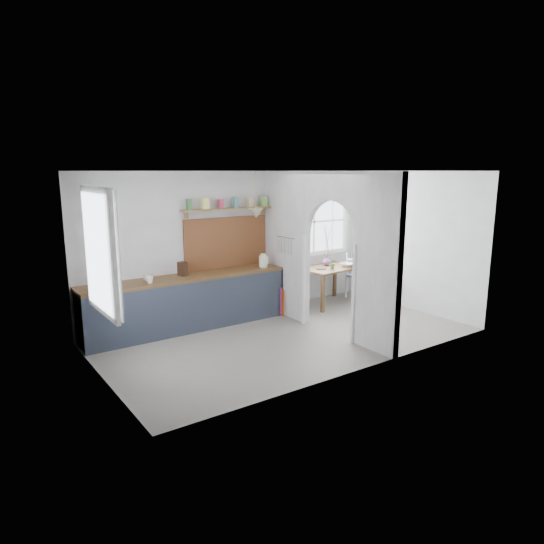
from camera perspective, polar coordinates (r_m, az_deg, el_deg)
floor at (r=7.83m, az=1.92°, el=-7.60°), size 5.80×3.20×0.01m
ceiling at (r=7.38m, az=2.06°, el=11.80°), size 5.80×3.20×0.01m
walls at (r=7.49m, az=1.99°, el=1.81°), size 5.81×3.21×2.60m
partition at (r=7.95m, az=5.79°, el=3.44°), size 0.12×3.20×2.60m
kitchen_window at (r=6.17m, az=-19.81°, el=2.24°), size 0.10×1.16×1.50m
nook_window at (r=9.77m, az=4.94°, el=5.91°), size 1.76×0.10×1.30m
counter at (r=8.23m, az=-10.01°, el=-3.48°), size 3.50×0.60×0.90m
sink at (r=7.66m, az=-18.86°, el=-1.74°), size 0.40×0.40×0.02m
backsplash at (r=8.68m, az=-5.38°, el=3.48°), size 1.65×0.03×0.90m
shelf at (r=8.53m, az=-5.18°, el=7.72°), size 1.75×0.20×0.21m
pendant_lamp at (r=8.44m, az=-1.90°, el=6.92°), size 0.26×0.26×0.16m
utensil_rail at (r=8.54m, az=1.63°, el=4.08°), size 0.02×0.50×0.02m
dining_table at (r=9.67m, az=6.74°, el=-1.58°), size 1.27×0.91×0.75m
chair_left at (r=9.08m, az=2.51°, el=-1.63°), size 0.58×0.58×0.98m
chair_right at (r=10.20m, az=10.30°, el=-0.41°), size 0.47×0.47×0.94m
kettle at (r=8.71m, az=-1.05°, el=1.38°), size 0.23×0.20×0.24m
mug_a at (r=7.71m, az=-14.17°, el=-0.93°), size 0.12×0.12×0.10m
mug_b at (r=7.87m, az=-14.43°, el=-0.65°), size 0.15×0.15×0.11m
knife_block at (r=8.11m, az=-10.48°, el=0.36°), size 0.14×0.17×0.23m
jar at (r=8.21m, az=-10.67°, el=0.16°), size 0.09×0.09×0.14m
towel_magenta at (r=8.83m, az=1.08°, el=-3.45°), size 0.02×0.03×0.51m
towel_orange at (r=8.79m, az=1.34°, el=-3.70°), size 0.02×0.03×0.49m
bowl at (r=9.68m, az=8.84°, el=0.85°), size 0.33×0.33×0.07m
table_cup at (r=9.39m, az=7.08°, el=0.66°), size 0.12×0.12×0.10m
plate at (r=9.36m, az=5.83°, el=0.38°), size 0.22×0.22×0.02m
vase at (r=9.74m, az=6.44°, el=1.30°), size 0.19×0.19×0.18m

